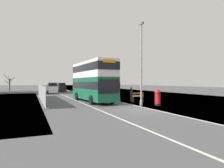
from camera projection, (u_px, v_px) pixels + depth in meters
name	position (u px, v px, depth m)	size (l,w,h in m)	color
ground	(141.00, 110.00, 17.28)	(140.00, 280.00, 0.10)	#4C4C4F
double_decker_bus	(93.00, 81.00, 24.30)	(3.09, 10.23, 4.89)	#145638
lamppost_foreground	(141.00, 66.00, 20.04)	(0.29, 0.70, 8.51)	gray
red_pillar_postbox	(158.00, 97.00, 20.14)	(0.64, 0.64, 1.69)	black
roadworks_barrier	(138.00, 96.00, 23.60)	(1.44, 0.48, 1.17)	orange
construction_site_fence	(41.00, 93.00, 25.13)	(0.44, 17.20, 2.01)	#A8AAAD
car_oncoming_near	(52.00, 88.00, 40.53)	(2.02, 4.03, 2.27)	silver
car_receding_mid	(61.00, 88.00, 48.42)	(1.92, 4.55, 2.21)	black
bare_tree_far_verge_near	(9.00, 83.00, 51.52)	(2.78, 2.00, 4.47)	#4C3D2D
pedestrian_at_kerb	(131.00, 94.00, 24.27)	(0.34, 0.34, 1.80)	#2D3342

